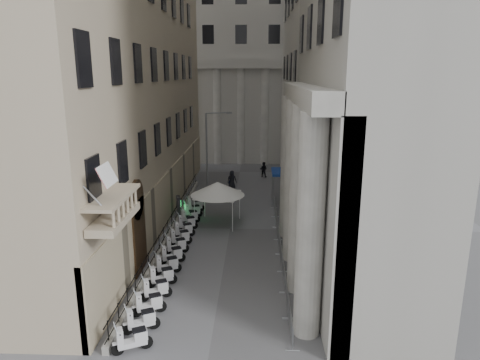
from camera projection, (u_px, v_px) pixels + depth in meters
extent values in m
cube|color=beige|center=(242.00, 46.00, 56.68)|extent=(22.00, 10.00, 30.00)
cylinder|color=silver|center=(195.00, 215.00, 32.09)|extent=(0.06, 0.06, 2.29)
cylinder|color=silver|center=(233.00, 215.00, 31.99)|extent=(0.06, 0.06, 2.29)
cylinder|color=silver|center=(200.00, 203.00, 34.92)|extent=(0.06, 0.06, 2.29)
cylinder|color=silver|center=(235.00, 203.00, 34.81)|extent=(0.06, 0.06, 2.29)
cube|color=silver|center=(215.00, 194.00, 33.16)|extent=(3.12, 3.12, 0.12)
cone|color=silver|center=(215.00, 188.00, 33.04)|extent=(4.16, 4.16, 1.04)
cylinder|color=gray|center=(207.00, 156.00, 40.08)|extent=(0.16, 0.16, 7.89)
cylinder|color=gray|center=(218.00, 113.00, 39.56)|extent=(2.20, 1.10, 0.12)
cube|color=gray|center=(229.00, 113.00, 39.98)|extent=(0.54, 0.40, 0.15)
cube|color=black|center=(179.00, 209.00, 34.02)|extent=(0.51, 0.96, 1.96)
cube|color=#19E54C|center=(181.00, 206.00, 34.00)|extent=(0.22, 0.69, 1.09)
imported|color=black|center=(231.00, 181.00, 43.54)|extent=(0.68, 0.54, 1.65)
imported|color=black|center=(263.00, 170.00, 48.30)|extent=(0.98, 0.84, 1.74)
imported|color=black|center=(232.00, 180.00, 43.30)|extent=(0.98, 0.68, 1.91)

